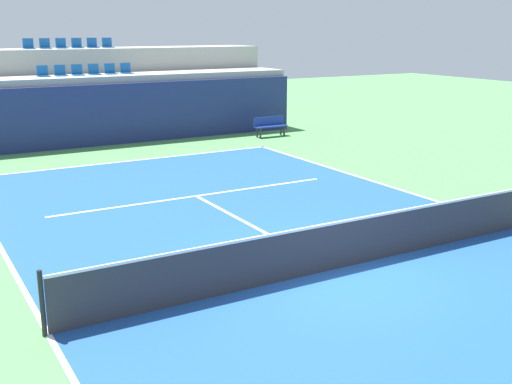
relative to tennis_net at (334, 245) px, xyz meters
The scene contains 13 objects.
ground_plane 0.51m from the tennis_net, ahead, with size 80.00×80.00×0.00m, color #4C8C4C.
court_surface 0.50m from the tennis_net, ahead, with size 11.00×24.00×0.01m, color #1E4C99.
baseline_far 11.96m from the tennis_net, 90.00° to the left, with size 11.00×0.10×0.00m, color white.
sideline_left 5.47m from the tennis_net, behind, with size 0.10×24.00×0.00m, color white.
service_line_far 6.42m from the tennis_net, 90.00° to the left, with size 8.26×0.10×0.00m, color white.
centre_service_line 3.24m from the tennis_net, 90.00° to the left, with size 0.10×6.40×0.00m, color white.
back_wall 15.55m from the tennis_net, 90.00° to the left, with size 17.55×0.30×2.42m, color navy.
stands_tier_lower 16.90m from the tennis_net, 90.00° to the left, with size 17.55×2.40×2.70m, color #9E9E99.
stands_tier_upper 19.33m from the tennis_net, 90.00° to the left, with size 17.55×2.40×3.70m, color #9E9E99.
seating_row_lower 17.13m from the tennis_net, 90.00° to the left, with size 3.86×0.44×0.44m.
seating_row_upper 19.66m from the tennis_net, 90.00° to the left, with size 3.86×0.44×0.44m.
tennis_net is the anchor object (origin of this frame).
player_bench 15.63m from the tennis_net, 63.37° to the left, with size 1.50×0.40×0.85m.
Camera 1 is at (-7.12, -9.29, 4.60)m, focal length 44.45 mm.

